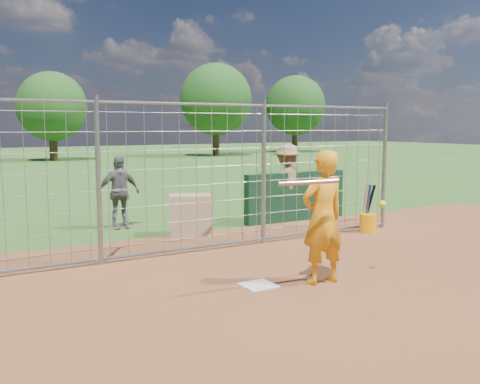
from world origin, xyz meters
TOP-DOWN VIEW (x-y plane):
  - ground at (0.00, 0.00)m, footprint 100.00×100.00m
  - infield_dirt at (0.00, -3.00)m, footprint 18.00×18.00m
  - home_plate at (0.00, -0.20)m, footprint 0.43×0.43m
  - dugout_wall at (3.40, 3.60)m, footprint 2.60×0.20m
  - batter at (0.82, -0.52)m, footprint 0.67×0.44m
  - bystander_b at (-0.33, 4.73)m, footprint 0.92×0.44m
  - bystander_c at (3.22, 3.69)m, footprint 1.16×0.70m
  - equipment_bin at (0.66, 3.34)m, footprint 0.95×0.82m
  - equipment_in_play at (0.68, -0.80)m, footprint 1.87×0.23m
  - bucket_with_bats at (3.85, 1.76)m, footprint 0.34×0.35m
  - backstop_fence at (0.00, 2.00)m, footprint 9.08×0.08m
  - tree_line at (3.13, 28.13)m, footprint 44.66×6.72m

SIDE VIEW (x-z plane):
  - ground at x=0.00m, z-range 0.00..0.00m
  - infield_dirt at x=0.00m, z-range 0.01..0.01m
  - home_plate at x=0.00m, z-range 0.00..0.02m
  - bucket_with_bats at x=3.85m, z-range -0.24..0.73m
  - equipment_bin at x=0.66m, z-range 0.00..0.80m
  - dugout_wall at x=3.40m, z-range 0.00..1.10m
  - bystander_b at x=-0.33m, z-range 0.00..1.53m
  - bystander_c at x=3.22m, z-range 0.00..1.74m
  - batter at x=0.82m, z-range 0.00..1.83m
  - backstop_fence at x=0.00m, z-range -0.04..2.56m
  - equipment_in_play at x=0.68m, z-range 1.11..1.59m
  - tree_line at x=3.13m, z-range 0.47..6.95m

